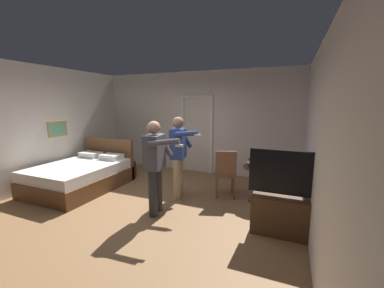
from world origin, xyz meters
TOP-DOWN VIEW (x-y plane):
  - ground_plane at (0.00, 0.00)m, footprint 6.11×6.11m
  - wall_back at (0.00, 2.72)m, footprint 5.80×0.12m
  - wall_left at (-2.84, 0.00)m, footprint 0.15×5.56m
  - wall_right at (2.84, 0.00)m, footprint 0.12×5.56m
  - doorway_frame at (0.06, 2.64)m, footprint 0.93×0.08m
  - bed at (-1.87, 0.40)m, footprint 1.51×1.98m
  - tv_flatscreen at (2.48, 0.09)m, footprint 1.11×0.40m
  - side_table at (1.94, 1.18)m, footprint 0.63×0.63m
  - laptop at (1.90, 1.14)m, footprint 0.39×0.39m
  - bottle_on_table at (2.08, 1.10)m, footprint 0.06×0.06m
  - wooden_chair at (1.29, 1.11)m, footprint 0.53×0.53m
  - person_blue_shirt at (0.35, -0.06)m, footprint 0.78×0.60m
  - person_striped_shirt at (0.41, 0.75)m, footprint 0.70×0.58m
  - suitcase_dark at (-1.43, 1.31)m, footprint 0.60×0.43m

SIDE VIEW (x-z plane):
  - ground_plane at x=0.00m, z-range 0.00..0.00m
  - suitcase_dark at x=-1.43m, z-range 0.00..0.44m
  - bed at x=-1.87m, z-range -0.21..0.81m
  - tv_flatscreen at x=2.48m, z-range -0.25..1.02m
  - side_table at x=1.94m, z-range 0.12..0.82m
  - wooden_chair at x=1.29m, z-range 0.05..1.04m
  - laptop at x=1.90m, z-range 0.67..0.84m
  - bottle_on_table at x=2.08m, z-range 0.68..0.97m
  - person_blue_shirt at x=0.35m, z-range 0.13..1.76m
  - person_striped_shirt at x=0.41m, z-range 0.12..1.78m
  - doorway_frame at x=0.06m, z-range 0.16..2.29m
  - wall_left at x=-2.84m, z-range 0.00..2.77m
  - wall_back at x=0.00m, z-range 0.00..2.77m
  - wall_right at x=2.84m, z-range 0.00..2.77m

